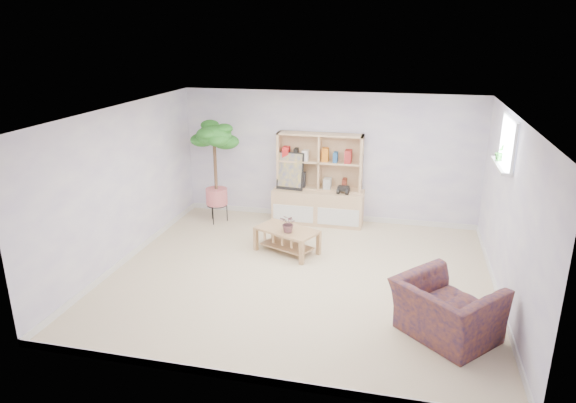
% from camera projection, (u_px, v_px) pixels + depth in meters
% --- Properties ---
extents(floor, '(5.50, 5.00, 0.01)m').
position_uv_depth(floor, '(300.00, 275.00, 7.57)').
color(floor, beige).
rests_on(floor, ground).
extents(ceiling, '(5.50, 5.00, 0.01)m').
position_uv_depth(ceiling, '(301.00, 112.00, 6.80)').
color(ceiling, white).
rests_on(ceiling, walls).
extents(walls, '(5.51, 5.01, 2.40)m').
position_uv_depth(walls, '(301.00, 198.00, 7.18)').
color(walls, '#BBB0E1').
rests_on(walls, floor).
extents(baseboard, '(5.50, 5.00, 0.10)m').
position_uv_depth(baseboard, '(300.00, 272.00, 7.55)').
color(baseboard, white).
rests_on(baseboard, floor).
extents(window, '(0.10, 0.98, 0.68)m').
position_uv_depth(window, '(509.00, 143.00, 6.89)').
color(window, silver).
rests_on(window, walls).
extents(window_sill, '(0.14, 1.00, 0.04)m').
position_uv_depth(window_sill, '(501.00, 165.00, 7.01)').
color(window_sill, white).
rests_on(window_sill, walls).
extents(storage_unit, '(1.67, 0.56, 1.67)m').
position_uv_depth(storage_unit, '(318.00, 180.00, 9.40)').
color(storage_unit, '#DDB288').
rests_on(storage_unit, floor).
extents(poster, '(0.51, 0.17, 0.70)m').
position_uv_depth(poster, '(290.00, 171.00, 9.43)').
color(poster, yellow).
rests_on(poster, storage_unit).
extents(toy_truck, '(0.31, 0.23, 0.15)m').
position_uv_depth(toy_truck, '(343.00, 189.00, 9.26)').
color(toy_truck, black).
rests_on(toy_truck, storage_unit).
extents(coffee_table, '(1.11, 0.88, 0.40)m').
position_uv_depth(coffee_table, '(287.00, 241.00, 8.30)').
color(coffee_table, '#AB8051').
rests_on(coffee_table, floor).
extents(table_plant, '(0.34, 0.33, 0.30)m').
position_uv_depth(table_plant, '(289.00, 224.00, 8.05)').
color(table_plant, '#154E20').
rests_on(table_plant, coffee_table).
extents(floor_tree, '(0.93, 0.93, 1.90)m').
position_uv_depth(floor_tree, '(216.00, 173.00, 9.39)').
color(floor_tree, '#306D2A').
rests_on(floor_tree, floor).
extents(armchair, '(1.41, 1.40, 0.79)m').
position_uv_depth(armchair, '(447.00, 307.00, 5.94)').
color(armchair, '#121541').
rests_on(armchair, floor).
extents(sill_plant, '(0.16, 0.15, 0.24)m').
position_uv_depth(sill_plant, '(500.00, 152.00, 7.14)').
color(sill_plant, '#306D2A').
rests_on(sill_plant, window_sill).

